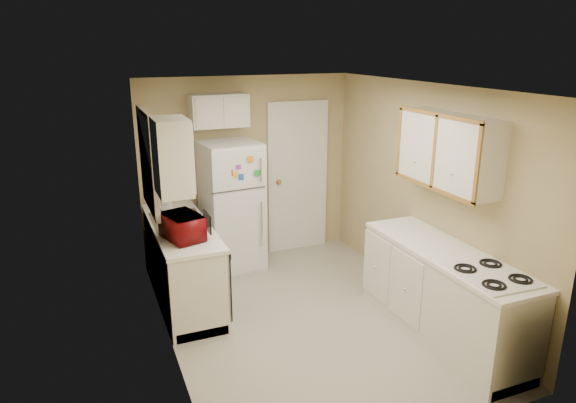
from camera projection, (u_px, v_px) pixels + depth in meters
name	position (u px, v px, depth m)	size (l,w,h in m)	color
floor	(306.00, 318.00, 5.43)	(3.80, 3.80, 0.00)	#BCB6A9
ceiling	(309.00, 87.00, 4.72)	(3.80, 3.80, 0.00)	white
wall_left	(164.00, 229.00, 4.57)	(3.80, 3.80, 0.00)	tan
wall_right	(424.00, 195.00, 5.58)	(3.80, 3.80, 0.00)	tan
wall_back	(248.00, 169.00, 6.75)	(2.80, 2.80, 0.00)	tan
wall_front	(425.00, 293.00, 3.39)	(2.80, 2.80, 0.00)	tan
left_counter	(183.00, 263.00, 5.69)	(0.60, 1.80, 0.90)	silver
dishwasher	(222.00, 277.00, 5.26)	(0.03, 0.58, 0.72)	black
sink	(178.00, 224.00, 5.71)	(0.54, 0.74, 0.16)	gray
microwave	(183.00, 225.00, 5.12)	(0.26, 0.46, 0.31)	maroon
soap_bottle	(167.00, 203.00, 5.97)	(0.09, 0.09, 0.21)	white
window_blinds	(149.00, 161.00, 5.39)	(0.10, 0.98, 1.08)	silver
upper_cabinet_left	(172.00, 157.00, 4.64)	(0.30, 0.45, 0.70)	silver
refrigerator	(232.00, 207.00, 6.42)	(0.68, 0.66, 1.64)	silver
cabinet_over_fridge	(219.00, 110.00, 6.24)	(0.70, 0.30, 0.40)	silver
interior_door	(298.00, 178.00, 7.02)	(0.86, 0.06, 2.08)	silver
right_counter	(443.00, 294.00, 4.98)	(0.60, 2.00, 0.90)	silver
stove	(485.00, 328.00, 4.49)	(0.53, 0.66, 0.80)	silver
upper_cabinet_right	(448.00, 151.00, 4.91)	(0.30, 1.20, 0.70)	silver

